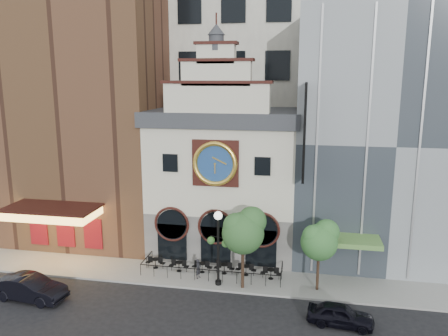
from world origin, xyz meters
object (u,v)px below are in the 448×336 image
(bistro_5, at_px, (271,273))
(car_right, at_px, (340,315))
(pedestrian, at_px, (198,269))
(bistro_1, at_px, (179,266))
(bistro_3, at_px, (224,268))
(lamppost, at_px, (218,240))
(bistro_2, at_px, (202,267))
(car_left, at_px, (30,288))
(tree_left, at_px, (244,230))
(tree_right, at_px, (320,239))
(bistro_0, at_px, (155,262))
(bistro_4, at_px, (246,269))

(bistro_5, relative_size, car_right, 0.39)
(pedestrian, bearing_deg, bistro_1, 82.37)
(car_right, bearing_deg, bistro_1, 72.91)
(bistro_3, bearing_deg, lamppost, -92.92)
(bistro_3, bearing_deg, pedestrian, -148.22)
(bistro_2, bearing_deg, car_left, -150.72)
(car_left, bearing_deg, bistro_2, -55.19)
(tree_left, bearing_deg, bistro_5, 42.89)
(car_right, xyz_separation_m, tree_right, (-1.27, 4.17, 3.24))
(bistro_1, height_order, lamppost, lamppost)
(tree_right, bearing_deg, bistro_0, 174.29)
(bistro_3, xyz_separation_m, bistro_4, (1.68, 0.03, 0.00))
(bistro_0, height_order, pedestrian, pedestrian)
(tree_right, bearing_deg, car_right, -73.11)
(pedestrian, relative_size, tree_right, 0.29)
(bistro_1, distance_m, bistro_3, 3.55)
(lamppost, bearing_deg, bistro_4, 65.74)
(car_right, relative_size, tree_right, 0.78)
(bistro_0, bearing_deg, bistro_5, -1.38)
(bistro_4, bearing_deg, bistro_2, -177.59)
(bistro_1, distance_m, lamppost, 4.83)
(bistro_1, bearing_deg, tree_left, -17.71)
(bistro_3, height_order, car_right, car_right)
(bistro_0, relative_size, bistro_5, 1.00)
(bistro_2, xyz_separation_m, tree_right, (8.75, -1.16, 3.31))
(bistro_5, xyz_separation_m, car_left, (-16.01, -5.86, 0.23))
(pedestrian, xyz_separation_m, tree_right, (8.79, -0.17, 3.03))
(bistro_2, height_order, car_left, car_left)
(bistro_4, xyz_separation_m, lamppost, (-1.77, -1.88, 2.97))
(car_left, bearing_deg, car_right, -82.66)
(car_right, bearing_deg, bistro_0, 75.20)
(car_left, height_order, lamppost, lamppost)
(tree_left, bearing_deg, bistro_1, 162.29)
(bistro_2, bearing_deg, tree_left, -27.70)
(bistro_1, distance_m, car_right, 12.92)
(bistro_3, xyz_separation_m, car_left, (-12.41, -6.10, 0.23))
(bistro_0, height_order, bistro_1, same)
(car_left, bearing_deg, pedestrian, -59.30)
(bistro_0, height_order, tree_right, tree_right)
(tree_left, bearing_deg, bistro_4, 92.46)
(bistro_2, bearing_deg, car_right, -28.05)
(car_right, distance_m, car_left, 20.71)
(bistro_0, xyz_separation_m, lamppost, (5.45, -1.83, 2.97))
(bistro_4, bearing_deg, lamppost, -133.26)
(car_left, relative_size, lamppost, 0.92)
(bistro_0, distance_m, bistro_2, 3.82)
(pedestrian, xyz_separation_m, lamppost, (1.68, -0.75, 2.69))
(lamppost, bearing_deg, car_left, -141.96)
(bistro_4, distance_m, pedestrian, 3.64)
(bistro_4, bearing_deg, bistro_3, -178.82)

